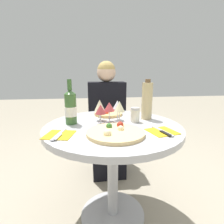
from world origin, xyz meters
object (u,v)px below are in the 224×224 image
object	(u,v)px
pizza_large	(115,132)
wine_bottle	(71,107)
chair_behind_diner	(106,127)
dining_table	(113,145)
seated_diner	(107,123)
tall_carafe	(147,101)

from	to	relation	value
pizza_large	wine_bottle	bearing A→B (deg)	137.48
pizza_large	chair_behind_diner	bearing A→B (deg)	87.68
dining_table	seated_diner	bearing A→B (deg)	87.36
dining_table	tall_carafe	world-z (taller)	tall_carafe
chair_behind_diner	tall_carafe	bearing A→B (deg)	109.50
wine_bottle	pizza_large	bearing A→B (deg)	-42.52
pizza_large	tall_carafe	bearing A→B (deg)	47.27
chair_behind_diner	wine_bottle	size ratio (longest dim) A/B	3.06
tall_carafe	seated_diner	bearing A→B (deg)	114.01
chair_behind_diner	tall_carafe	size ratio (longest dim) A/B	3.11
chair_behind_diner	pizza_large	size ratio (longest dim) A/B	2.78
chair_behind_diner	wine_bottle	world-z (taller)	wine_bottle
seated_diner	tall_carafe	xyz separation A→B (m)	(0.24, -0.53, 0.32)
wine_bottle	chair_behind_diner	bearing A→B (deg)	67.43
seated_diner	wine_bottle	size ratio (longest dim) A/B	3.90
wine_bottle	tall_carafe	bearing A→B (deg)	6.12
dining_table	wine_bottle	bearing A→B (deg)	166.81
chair_behind_diner	dining_table	bearing A→B (deg)	87.82
seated_diner	pizza_large	distance (m)	0.86
seated_diner	tall_carafe	size ratio (longest dim) A/B	3.96
seated_diner	dining_table	bearing A→B (deg)	87.36
pizza_large	seated_diner	bearing A→B (deg)	87.30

